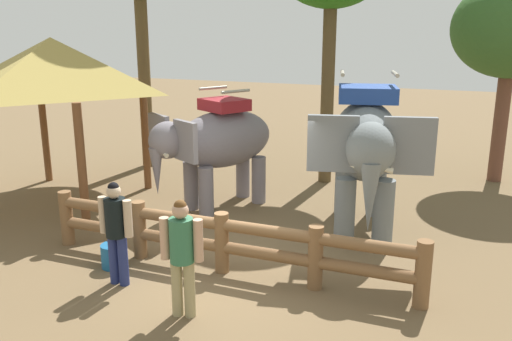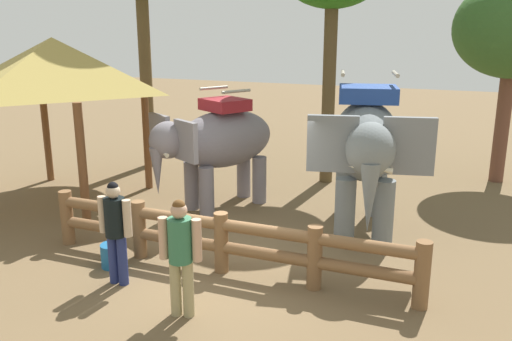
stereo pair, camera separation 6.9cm
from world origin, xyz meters
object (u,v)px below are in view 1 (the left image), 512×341
at_px(log_fence, 222,238).
at_px(tourist_man_in_blue, 116,226).
at_px(elephant_center, 366,146).
at_px(tourist_woman_in_black, 182,250).
at_px(feed_bucket, 114,256).
at_px(elephant_near_left, 217,142).
at_px(tree_far_left, 512,30).
at_px(thatched_shelter, 53,66).

height_order(log_fence, tourist_man_in_blue, tourist_man_in_blue).
distance_m(elephant_center, tourist_woman_in_black, 4.61).
relative_size(tourist_woman_in_black, feed_bucket, 4.01).
height_order(elephant_near_left, tree_far_left, tree_far_left).
bearing_deg(tourist_woman_in_black, tree_far_left, 65.27).
distance_m(log_fence, tourist_woman_in_black, 1.57).
distance_m(elephant_near_left, tree_far_left, 8.03).
height_order(elephant_center, thatched_shelter, thatched_shelter).
bearing_deg(tourist_man_in_blue, elephant_near_left, 92.70).
xyz_separation_m(elephant_center, tree_far_left, (2.59, 5.15, 2.16)).
bearing_deg(tree_far_left, feed_bucket, -126.70).
xyz_separation_m(thatched_shelter, tree_far_left, (9.56, 5.76, 0.79)).
xyz_separation_m(tourist_woman_in_black, tourist_man_in_blue, (-1.46, 0.48, -0.02)).
relative_size(elephant_center, thatched_shelter, 0.86).
distance_m(elephant_near_left, tourist_man_in_blue, 4.09).
relative_size(log_fence, elephant_center, 1.76).
height_order(log_fence, feed_bucket, log_fence).
bearing_deg(thatched_shelter, tree_far_left, 31.08).
relative_size(tourist_woman_in_black, thatched_shelter, 0.39).
bearing_deg(tree_far_left, elephant_center, -116.69).
xyz_separation_m(log_fence, elephant_near_left, (-1.54, 3.02, 0.93)).
bearing_deg(tree_far_left, tourist_man_in_blue, -123.03).
distance_m(elephant_near_left, elephant_center, 3.40).
xyz_separation_m(tourist_woman_in_black, tree_far_left, (4.31, 9.35, 2.94)).
height_order(log_fence, elephant_center, elephant_center).
bearing_deg(feed_bucket, log_fence, 16.29).
distance_m(tourist_woman_in_black, tree_far_left, 10.70).
xyz_separation_m(tourist_man_in_blue, tree_far_left, (5.76, 8.87, 2.97)).
height_order(elephant_near_left, feed_bucket, elephant_near_left).
xyz_separation_m(elephant_center, feed_bucket, (-3.65, -3.22, -1.59)).
xyz_separation_m(elephant_near_left, thatched_shelter, (-3.61, -0.95, 1.64)).
xyz_separation_m(tourist_woman_in_black, thatched_shelter, (-5.26, 3.58, 2.16)).
height_order(elephant_near_left, thatched_shelter, thatched_shelter).
height_order(elephant_center, tourist_man_in_blue, elephant_center).
bearing_deg(tree_far_left, log_fence, -119.41).
xyz_separation_m(log_fence, tourist_man_in_blue, (-1.35, -1.03, 0.39)).
xyz_separation_m(tourist_man_in_blue, feed_bucket, (-0.47, 0.50, -0.79)).
bearing_deg(elephant_center, feed_bucket, -138.56).
distance_m(tree_far_left, feed_bucket, 11.09).
bearing_deg(tree_far_left, elephant_near_left, -141.04).
relative_size(elephant_center, tree_far_left, 0.73).
height_order(tourist_man_in_blue, feed_bucket, tourist_man_in_blue).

